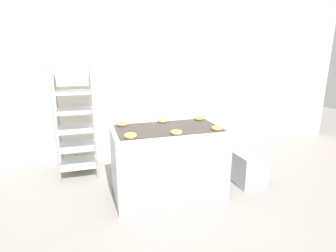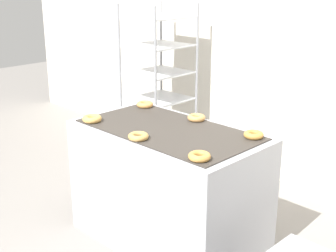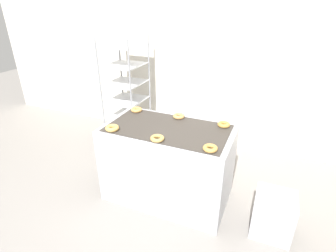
{
  "view_description": "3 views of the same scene",
  "coord_description": "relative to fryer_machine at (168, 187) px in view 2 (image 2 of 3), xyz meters",
  "views": [
    {
      "loc": [
        -0.9,
        -2.29,
        1.7
      ],
      "look_at": [
        0.0,
        0.63,
        0.89
      ],
      "focal_mm": 28.0,
      "sensor_mm": 36.0,
      "label": 1
    },
    {
      "loc": [
        2.13,
        -1.53,
        1.89
      ],
      "look_at": [
        0.0,
        0.63,
        0.89
      ],
      "focal_mm": 50.0,
      "sensor_mm": 36.0,
      "label": 2
    },
    {
      "loc": [
        0.95,
        -1.6,
        2.07
      ],
      "look_at": [
        0.0,
        0.63,
        0.89
      ],
      "focal_mm": 28.0,
      "sensor_mm": 36.0,
      "label": 3
    }
  ],
  "objects": [
    {
      "name": "donut_far_left",
      "position": [
        -0.52,
        0.26,
        0.46
      ],
      "size": [
        0.13,
        0.13,
        0.04
      ],
      "primitive_type": "torus",
      "color": "tan",
      "rests_on": "fryer_machine"
    },
    {
      "name": "wall_back",
      "position": [
        -0.0,
        1.5,
        0.97
      ],
      "size": [
        8.0,
        0.05,
        2.8
      ],
      "color": "silver",
      "rests_on": "ground_plane"
    },
    {
      "name": "donut_near_center",
      "position": [
        0.01,
        -0.28,
        0.45
      ],
      "size": [
        0.13,
        0.13,
        0.04
      ],
      "primitive_type": "torus",
      "color": "tan",
      "rests_on": "fryer_machine"
    },
    {
      "name": "donut_near_right",
      "position": [
        0.52,
        -0.26,
        0.46
      ],
      "size": [
        0.13,
        0.13,
        0.04
      ],
      "primitive_type": "torus",
      "color": "#C58D42",
      "rests_on": "fryer_machine"
    },
    {
      "name": "donut_near_left",
      "position": [
        -0.5,
        -0.27,
        0.46
      ],
      "size": [
        0.14,
        0.14,
        0.04
      ],
      "primitive_type": "torus",
      "color": "tan",
      "rests_on": "fryer_machine"
    },
    {
      "name": "donut_far_right",
      "position": [
        0.52,
        0.26,
        0.46
      ],
      "size": [
        0.13,
        0.13,
        0.04
      ],
      "primitive_type": "torus",
      "color": "#BE883C",
      "rests_on": "fryer_machine"
    },
    {
      "name": "fryer_machine",
      "position": [
        0.0,
        0.0,
        0.0
      ],
      "size": [
        1.34,
        0.75,
        0.87
      ],
      "color": "#A8AAB2",
      "rests_on": "ground_plane"
    },
    {
      "name": "baking_rack_cart",
      "position": [
        -1.09,
        0.98,
        0.39
      ],
      "size": [
        0.52,
        0.58,
        1.61
      ],
      "color": "gray",
      "rests_on": "ground_plane"
    },
    {
      "name": "donut_far_center",
      "position": [
        0.01,
        0.28,
        0.46
      ],
      "size": [
        0.13,
        0.13,
        0.04
      ],
      "primitive_type": "torus",
      "color": "tan",
      "rests_on": "fryer_machine"
    }
  ]
}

